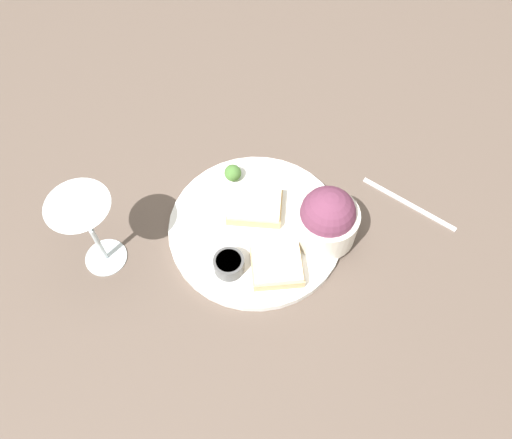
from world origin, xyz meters
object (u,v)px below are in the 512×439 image
at_px(sauce_ramekin, 229,264).
at_px(wine_glass, 85,220).
at_px(cheese_toast_near, 253,206).
at_px(salad_bowl, 327,219).
at_px(cheese_toast_far, 277,266).
at_px(fork, 409,203).

bearing_deg(sauce_ramekin, wine_glass, -10.69).
xyz_separation_m(cheese_toast_near, wine_glass, (0.25, 0.07, 0.09)).
distance_m(salad_bowl, cheese_toast_far, 0.11).
bearing_deg(sauce_ramekin, salad_bowl, -161.05).
relative_size(wine_glass, fork, 1.12).
height_order(wine_glass, fork, wine_glass).
bearing_deg(sauce_ramekin, cheese_toast_near, -112.10).
xyz_separation_m(salad_bowl, sauce_ramekin, (0.16, 0.06, -0.03)).
bearing_deg(cheese_toast_near, wine_glass, 15.75).
height_order(sauce_ramekin, fork, sauce_ramekin).
distance_m(wine_glass, fork, 0.54).
bearing_deg(cheese_toast_near, cheese_toast_far, 105.48).
distance_m(cheese_toast_far, wine_glass, 0.30).
distance_m(salad_bowl, wine_glass, 0.37).
distance_m(salad_bowl, cheese_toast_near, 0.13).
relative_size(cheese_toast_far, wine_glass, 0.52).
xyz_separation_m(salad_bowl, fork, (-0.16, -0.06, -0.06)).
distance_m(sauce_ramekin, cheese_toast_far, 0.08).
relative_size(cheese_toast_near, fork, 0.71).
xyz_separation_m(cheese_toast_near, cheese_toast_far, (-0.03, 0.12, 0.00)).
height_order(cheese_toast_far, fork, cheese_toast_far).
height_order(sauce_ramekin, cheese_toast_near, sauce_ramekin).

